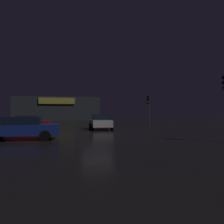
{
  "coord_description": "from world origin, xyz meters",
  "views": [
    {
      "loc": [
        -1.84,
        -16.53,
        1.63
      ],
      "look_at": [
        1.98,
        4.18,
        1.74
      ],
      "focal_mm": 32.46,
      "sensor_mm": 36.0,
      "label": 1
    }
  ],
  "objects_px": {
    "store_building": "(59,109)",
    "traffic_signal_main": "(149,103)",
    "car_far": "(27,123)",
    "car_crossing": "(22,128)",
    "car_near": "(101,122)"
  },
  "relations": [
    {
      "from": "store_building",
      "to": "car_crossing",
      "type": "height_order",
      "value": "store_building"
    },
    {
      "from": "car_near",
      "to": "car_far",
      "type": "distance_m",
      "value": 6.8
    },
    {
      "from": "traffic_signal_main",
      "to": "car_crossing",
      "type": "xyz_separation_m",
      "value": [
        -12.27,
        -10.82,
        -2.12
      ]
    },
    {
      "from": "car_far",
      "to": "car_crossing",
      "type": "height_order",
      "value": "car_crossing"
    },
    {
      "from": "car_far",
      "to": "car_near",
      "type": "bearing_deg",
      "value": 3.94
    },
    {
      "from": "store_building",
      "to": "car_crossing",
      "type": "bearing_deg",
      "value": -89.09
    },
    {
      "from": "store_building",
      "to": "traffic_signal_main",
      "type": "distance_m",
      "value": 28.3
    },
    {
      "from": "store_building",
      "to": "traffic_signal_main",
      "type": "height_order",
      "value": "store_building"
    },
    {
      "from": "traffic_signal_main",
      "to": "car_far",
      "type": "xyz_separation_m",
      "value": [
        -13.34,
        -4.5,
        -2.13
      ]
    },
    {
      "from": "car_near",
      "to": "car_far",
      "type": "bearing_deg",
      "value": -176.06
    },
    {
      "from": "store_building",
      "to": "car_far",
      "type": "xyz_separation_m",
      "value": [
        -0.49,
        -29.72,
        -1.88
      ]
    },
    {
      "from": "car_far",
      "to": "car_crossing",
      "type": "relative_size",
      "value": 0.91
    },
    {
      "from": "traffic_signal_main",
      "to": "car_far",
      "type": "bearing_deg",
      "value": -161.35
    },
    {
      "from": "car_near",
      "to": "store_building",
      "type": "bearing_deg",
      "value": 102.13
    },
    {
      "from": "traffic_signal_main",
      "to": "car_crossing",
      "type": "relative_size",
      "value": 0.83
    }
  ]
}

